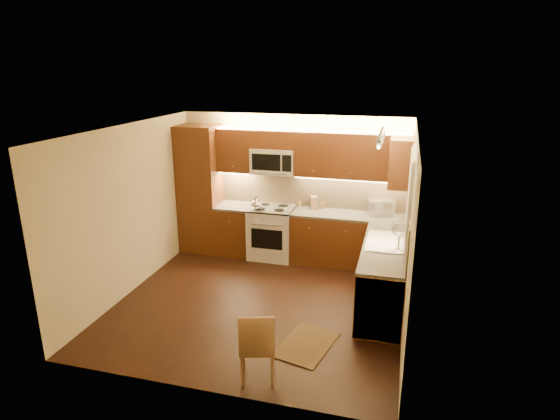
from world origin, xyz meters
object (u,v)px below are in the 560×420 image
(stove, at_px, (272,232))
(sink, at_px, (386,237))
(microwave, at_px, (274,161))
(soap_bottle, at_px, (395,221))
(knife_block, at_px, (314,202))
(kettle, at_px, (256,203))
(toaster_oven, at_px, (381,207))
(dining_chair, at_px, (257,344))

(stove, relative_size, sink, 1.07)
(microwave, height_order, soap_bottle, microwave)
(sink, xyz_separation_m, knife_block, (-1.30, 1.33, 0.03))
(kettle, height_order, knife_block, kettle)
(stove, bearing_deg, sink, -29.36)
(microwave, distance_m, kettle, 0.79)
(toaster_oven, bearing_deg, knife_block, 160.89)
(sink, relative_size, soap_bottle, 4.92)
(soap_bottle, bearing_deg, stove, 179.65)
(sink, height_order, knife_block, knife_block)
(toaster_oven, bearing_deg, microwave, 163.38)
(dining_chair, bearing_deg, sink, 45.54)
(stove, xyz_separation_m, toaster_oven, (1.85, 0.18, 0.56))
(knife_block, height_order, soap_bottle, knife_block)
(stove, distance_m, sink, 2.35)
(sink, height_order, toaster_oven, toaster_oven)
(toaster_oven, distance_m, knife_block, 1.14)
(stove, xyz_separation_m, microwave, (0.00, 0.14, 1.26))
(stove, bearing_deg, kettle, -144.45)
(stove, bearing_deg, microwave, 90.00)
(soap_bottle, bearing_deg, knife_block, 166.99)
(kettle, xyz_separation_m, knife_block, (0.94, 0.37, -0.02))
(kettle, bearing_deg, stove, 39.38)
(stove, xyz_separation_m, knife_block, (0.70, 0.20, 0.55))
(toaster_oven, bearing_deg, kettle, 171.42)
(kettle, distance_m, dining_chair, 3.38)
(stove, height_order, soap_bottle, soap_bottle)
(toaster_oven, xyz_separation_m, knife_block, (-1.14, 0.02, -0.02))
(stove, height_order, dining_chair, stove)
(kettle, distance_m, soap_bottle, 2.35)
(sink, relative_size, dining_chair, 1.01)
(stove, xyz_separation_m, kettle, (-0.23, -0.17, 0.57))
(sink, height_order, kettle, kettle)
(microwave, xyz_separation_m, sink, (2.00, -1.26, -0.74))
(knife_block, bearing_deg, stove, 175.71)
(sink, bearing_deg, kettle, 156.78)
(microwave, relative_size, knife_block, 3.46)
(sink, bearing_deg, toaster_oven, 96.58)
(microwave, relative_size, soap_bottle, 4.34)
(stove, distance_m, knife_block, 0.92)
(toaster_oven, bearing_deg, soap_bottle, -85.01)
(toaster_oven, height_order, knife_block, toaster_oven)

